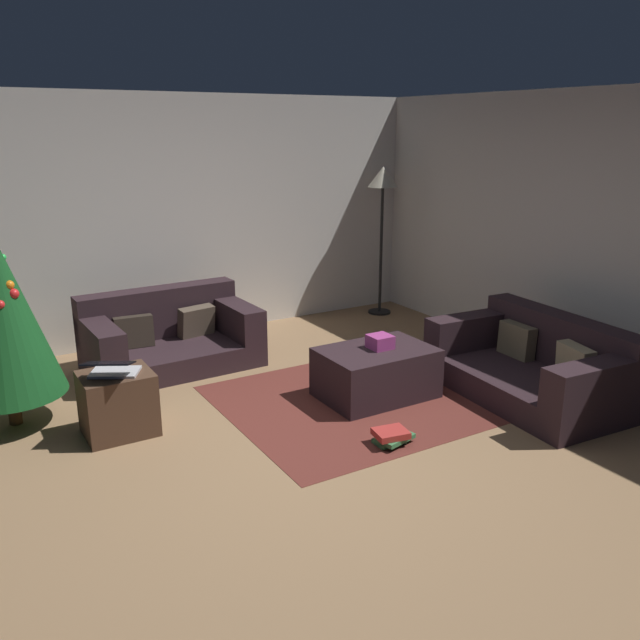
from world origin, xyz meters
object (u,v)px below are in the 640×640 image
object	(u,v)px
couch_right	(536,366)
side_table	(118,403)
book_stack	(392,437)
gift_box	(380,342)
christmas_tree	(1,313)
couch_left	(168,337)
corner_lamp	(383,189)
laptop	(112,369)
tv_remote	(378,344)
ottoman	(376,373)

from	to	relation	value
couch_right	side_table	world-z (taller)	couch_right
couch_right	book_stack	size ratio (longest dim) A/B	5.47
gift_box	book_stack	distance (m)	1.03
christmas_tree	side_table	world-z (taller)	christmas_tree
couch_left	side_table	size ratio (longest dim) A/B	3.11
couch_right	corner_lamp	xyz separation A→B (m)	(0.38, 2.84, 1.27)
laptop	side_table	bearing A→B (deg)	60.87
tv_remote	ottoman	bearing A→B (deg)	-119.07
gift_box	ottoman	bearing A→B (deg)	-169.58
couch_left	corner_lamp	distance (m)	3.17
laptop	book_stack	xyz separation A→B (m)	(1.70, -1.17, -0.48)
tv_remote	side_table	distance (m)	2.21
christmas_tree	book_stack	bearing A→B (deg)	-37.77
christmas_tree	book_stack	distance (m)	3.08
laptop	book_stack	distance (m)	2.12
ottoman	gift_box	distance (m)	0.28
ottoman	christmas_tree	world-z (taller)	christmas_tree
ottoman	tv_remote	bearing A→B (deg)	49.16
tv_remote	christmas_tree	distance (m)	3.02
couch_left	side_table	xyz separation A→B (m)	(-0.82, -1.28, -0.04)
couch_right	corner_lamp	bearing A→B (deg)	-3.69
gift_box	laptop	size ratio (longest dim) A/B	0.38
gift_box	christmas_tree	xyz separation A→B (m)	(-2.81, 1.01, 0.42)
book_stack	christmas_tree	bearing A→B (deg)	142.23
corner_lamp	couch_left	bearing A→B (deg)	-171.06
tv_remote	laptop	bearing A→B (deg)	-175.73
gift_box	book_stack	world-z (taller)	gift_box
side_table	laptop	xyz separation A→B (m)	(-0.03, -0.05, 0.30)
couch_left	tv_remote	bearing A→B (deg)	128.08
couch_left	side_table	bearing A→B (deg)	55.55
gift_box	christmas_tree	size ratio (longest dim) A/B	0.11
couch_right	ottoman	xyz separation A→B (m)	(-1.21, 0.69, -0.05)
tv_remote	christmas_tree	xyz separation A→B (m)	(-2.84, 0.93, 0.47)
couch_left	laptop	bearing A→B (deg)	55.67
couch_left	gift_box	world-z (taller)	couch_left
ottoman	side_table	size ratio (longest dim) A/B	1.84
ottoman	book_stack	xyz separation A→B (m)	(-0.43, -0.80, -0.15)
book_stack	gift_box	bearing A→B (deg)	60.10
book_stack	side_table	bearing A→B (deg)	143.94
ottoman	gift_box	world-z (taller)	gift_box
tv_remote	book_stack	world-z (taller)	tv_remote
tv_remote	corner_lamp	xyz separation A→B (m)	(1.52, 2.07, 1.10)
side_table	laptop	distance (m)	0.30
gift_box	corner_lamp	distance (m)	2.85
ottoman	christmas_tree	distance (m)	3.03
couch_right	couch_left	bearing A→B (deg)	50.20
couch_left	ottoman	size ratio (longest dim) A/B	1.69
tv_remote	laptop	size ratio (longest dim) A/B	0.32
couch_right	corner_lamp	size ratio (longest dim) A/B	0.98
side_table	corner_lamp	xyz separation A→B (m)	(3.69, 1.73, 1.30)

